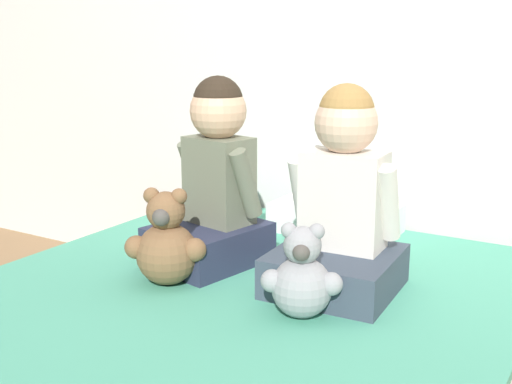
{
  "coord_description": "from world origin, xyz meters",
  "views": [
    {
      "loc": [
        0.97,
        -1.41,
        1.13
      ],
      "look_at": [
        0.0,
        0.2,
        0.68
      ],
      "focal_mm": 45.0,
      "sensor_mm": 36.0,
      "label": 1
    }
  ],
  "objects_px": {
    "child_on_left": "(215,183)",
    "pillow_at_headboard": "(336,218)",
    "child_on_right": "(341,206)",
    "bed": "(221,365)",
    "teddy_bear_held_by_left_child": "(167,244)",
    "teddy_bear_held_by_right_child": "(302,278)"
  },
  "relations": [
    {
      "from": "child_on_right",
      "to": "pillow_at_headboard",
      "type": "distance_m",
      "value": 0.6
    },
    {
      "from": "teddy_bear_held_by_right_child",
      "to": "pillow_at_headboard",
      "type": "xyz_separation_m",
      "value": [
        -0.25,
        0.77,
        -0.05
      ]
    },
    {
      "from": "bed",
      "to": "child_on_left",
      "type": "bearing_deg",
      "value": 126.46
    },
    {
      "from": "teddy_bear_held_by_left_child",
      "to": "bed",
      "type": "bearing_deg",
      "value": -31.72
    },
    {
      "from": "pillow_at_headboard",
      "to": "child_on_left",
      "type": "bearing_deg",
      "value": -111.99
    },
    {
      "from": "child_on_right",
      "to": "pillow_at_headboard",
      "type": "relative_size",
      "value": 1.3
    },
    {
      "from": "child_on_right",
      "to": "teddy_bear_held_by_right_child",
      "type": "distance_m",
      "value": 0.29
    },
    {
      "from": "child_on_left",
      "to": "pillow_at_headboard",
      "type": "bearing_deg",
      "value": 79.17
    },
    {
      "from": "child_on_right",
      "to": "teddy_bear_held_by_left_child",
      "type": "relative_size",
      "value": 2.03
    },
    {
      "from": "child_on_left",
      "to": "bed",
      "type": "bearing_deg",
      "value": -42.37
    },
    {
      "from": "child_on_right",
      "to": "teddy_bear_held_by_left_child",
      "type": "bearing_deg",
      "value": -154.58
    },
    {
      "from": "child_on_right",
      "to": "pillow_at_headboard",
      "type": "xyz_separation_m",
      "value": [
        -0.24,
        0.52,
        -0.2
      ]
    },
    {
      "from": "child_on_left",
      "to": "teddy_bear_held_by_right_child",
      "type": "relative_size",
      "value": 2.36
    },
    {
      "from": "bed",
      "to": "child_on_left",
      "type": "distance_m",
      "value": 0.58
    },
    {
      "from": "teddy_bear_held_by_left_child",
      "to": "teddy_bear_held_by_right_child",
      "type": "bearing_deg",
      "value": -23.48
    },
    {
      "from": "child_on_left",
      "to": "pillow_at_headboard",
      "type": "height_order",
      "value": "child_on_left"
    },
    {
      "from": "bed",
      "to": "teddy_bear_held_by_left_child",
      "type": "height_order",
      "value": "teddy_bear_held_by_left_child"
    },
    {
      "from": "bed",
      "to": "teddy_bear_held_by_right_child",
      "type": "height_order",
      "value": "teddy_bear_held_by_right_child"
    },
    {
      "from": "teddy_bear_held_by_left_child",
      "to": "teddy_bear_held_by_right_child",
      "type": "xyz_separation_m",
      "value": [
        0.46,
        -0.0,
        -0.02
      ]
    },
    {
      "from": "child_on_right",
      "to": "child_on_left",
      "type": "bearing_deg",
      "value": 176.7
    },
    {
      "from": "bed",
      "to": "pillow_at_headboard",
      "type": "xyz_separation_m",
      "value": [
        0.0,
        0.8,
        0.26
      ]
    },
    {
      "from": "child_on_left",
      "to": "teddy_bear_held_by_left_child",
      "type": "bearing_deg",
      "value": -80.06
    }
  ]
}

